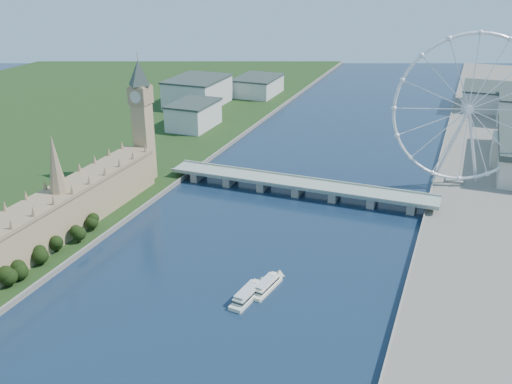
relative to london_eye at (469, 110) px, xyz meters
The scene contains 7 objects.
parliament_range 313.29m from the london_eye, 143.26° to the right, with size 24.00×200.00×70.00m.
big_ben 259.68m from the london_eye, 162.73° to the right, with size 20.02×20.02×110.00m.
westminster_bridge 145.38m from the london_eye, 155.34° to the right, with size 220.00×22.00×9.50m.
london_eye is the anchor object (origin of this frame).
city_skyline 226.06m from the london_eye, 111.50° to the left, with size 505.00×280.00×32.00m.
tour_boat_near 244.28m from the london_eye, 115.66° to the right, with size 8.34×32.49×7.21m, color silver, non-canonical shape.
tour_boat_far 230.33m from the london_eye, 115.62° to the right, with size 7.75×30.29×6.70m, color #F4EDCC, non-canonical shape.
Camera 1 is at (121.24, -109.63, 181.60)m, focal length 40.00 mm.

